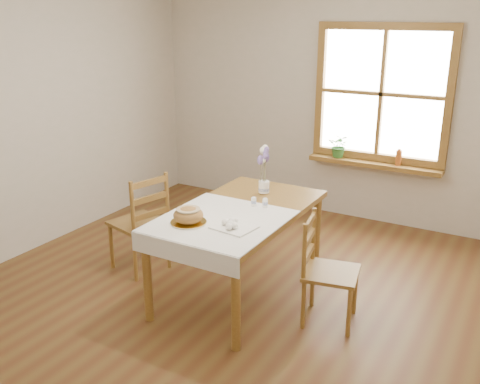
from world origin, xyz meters
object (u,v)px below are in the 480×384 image
at_px(dining_table, 240,219).
at_px(flower_vase, 264,188).
at_px(chair_left, 138,221).
at_px(bread_plate, 189,222).
at_px(chair_right, 331,271).

bearing_deg(dining_table, flower_vase, 92.09).
height_order(dining_table, flower_vase, flower_vase).
bearing_deg(chair_left, bread_plate, 78.82).
distance_m(dining_table, chair_right, 0.87).
bearing_deg(chair_right, dining_table, 75.05).
bearing_deg(flower_vase, chair_right, -31.34).
distance_m(chair_right, flower_vase, 1.06).
bearing_deg(flower_vase, chair_left, -152.34).
bearing_deg(dining_table, chair_left, -175.88).
distance_m(dining_table, flower_vase, 0.48).
bearing_deg(chair_right, bread_plate, 101.76).
distance_m(dining_table, bread_plate, 0.52).
bearing_deg(dining_table, bread_plate, -110.22).
bearing_deg(dining_table, chair_right, -4.08).
relative_size(chair_left, chair_right, 1.10).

